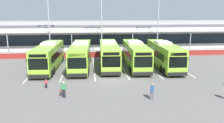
# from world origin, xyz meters

# --- Properties ---
(ground_plane) EXTENTS (200.00, 200.00, 0.00)m
(ground_plane) POSITION_xyz_m (0.00, 0.00, 0.00)
(ground_plane) COLOR #605E5B
(terminal_building) EXTENTS (70.00, 13.00, 6.00)m
(terminal_building) POSITION_xyz_m (-0.00, 26.91, 3.01)
(terminal_building) COLOR silver
(terminal_building) RESTS_ON ground
(red_barrier_wall) EXTENTS (60.00, 0.40, 1.10)m
(red_barrier_wall) POSITION_xyz_m (0.00, 14.50, 0.56)
(red_barrier_wall) COLOR maroon
(red_barrier_wall) RESTS_ON ground
(coach_bus_leftmost) EXTENTS (3.27, 12.24, 3.78)m
(coach_bus_leftmost) POSITION_xyz_m (-8.60, 6.36, 1.79)
(coach_bus_leftmost) COLOR #8CC633
(coach_bus_leftmost) RESTS_ON ground
(coach_bus_left_centre) EXTENTS (3.27, 12.24, 3.78)m
(coach_bus_left_centre) POSITION_xyz_m (-4.03, 6.39, 1.79)
(coach_bus_left_centre) COLOR #8CC633
(coach_bus_left_centre) RESTS_ON ground
(coach_bus_centre) EXTENTS (3.27, 12.24, 3.78)m
(coach_bus_centre) POSITION_xyz_m (0.18, 6.77, 1.79)
(coach_bus_centre) COLOR #8CC633
(coach_bus_centre) RESTS_ON ground
(coach_bus_right_centre) EXTENTS (3.27, 12.24, 3.78)m
(coach_bus_right_centre) POSITION_xyz_m (4.12, 6.25, 1.79)
(coach_bus_right_centre) COLOR #8CC633
(coach_bus_right_centre) RESTS_ON ground
(coach_bus_rightmost) EXTENTS (3.27, 12.24, 3.78)m
(coach_bus_rightmost) POSITION_xyz_m (8.34, 5.68, 1.79)
(coach_bus_rightmost) COLOR #8CC633
(coach_bus_rightmost) RESTS_ON ground
(bay_stripe_far_west) EXTENTS (0.14, 13.00, 0.01)m
(bay_stripe_far_west) POSITION_xyz_m (-10.50, 6.00, 0.00)
(bay_stripe_far_west) COLOR silver
(bay_stripe_far_west) RESTS_ON ground
(bay_stripe_west) EXTENTS (0.14, 13.00, 0.01)m
(bay_stripe_west) POSITION_xyz_m (-6.30, 6.00, 0.00)
(bay_stripe_west) COLOR silver
(bay_stripe_west) RESTS_ON ground
(bay_stripe_mid_west) EXTENTS (0.14, 13.00, 0.01)m
(bay_stripe_mid_west) POSITION_xyz_m (-2.10, 6.00, 0.00)
(bay_stripe_mid_west) COLOR silver
(bay_stripe_mid_west) RESTS_ON ground
(bay_stripe_centre) EXTENTS (0.14, 13.00, 0.01)m
(bay_stripe_centre) POSITION_xyz_m (2.10, 6.00, 0.00)
(bay_stripe_centre) COLOR silver
(bay_stripe_centre) RESTS_ON ground
(bay_stripe_mid_east) EXTENTS (0.14, 13.00, 0.01)m
(bay_stripe_mid_east) POSITION_xyz_m (6.30, 6.00, 0.00)
(bay_stripe_mid_east) COLOR silver
(bay_stripe_mid_east) RESTS_ON ground
(bay_stripe_east) EXTENTS (0.14, 13.00, 0.01)m
(bay_stripe_east) POSITION_xyz_m (10.50, 6.00, 0.00)
(bay_stripe_east) COLOR silver
(bay_stripe_east) RESTS_ON ground
(pedestrian_with_handbag) EXTENTS (0.62, 0.32, 1.62)m
(pedestrian_with_handbag) POSITION_xyz_m (-5.29, -5.53, 0.86)
(pedestrian_with_handbag) COLOR black
(pedestrian_with_handbag) RESTS_ON ground
(pedestrian_child) EXTENTS (0.32, 0.22, 1.00)m
(pedestrian_child) POSITION_xyz_m (-7.48, -2.51, 0.54)
(pedestrian_child) COLOR black
(pedestrian_child) RESTS_ON ground
(pedestrian_near_bin) EXTENTS (0.46, 0.43, 1.62)m
(pedestrian_near_bin) POSITION_xyz_m (3.05, -6.94, 0.87)
(pedestrian_near_bin) COLOR slate
(pedestrian_near_bin) RESTS_ON ground
(lamp_post_west) EXTENTS (3.24, 0.28, 11.00)m
(lamp_post_west) POSITION_xyz_m (-10.12, 17.22, 6.29)
(lamp_post_west) COLOR #9E9EA3
(lamp_post_west) RESTS_ON ground
(lamp_post_centre) EXTENTS (3.24, 0.28, 11.00)m
(lamp_post_centre) POSITION_xyz_m (-0.31, 16.70, 6.29)
(lamp_post_centre) COLOR #9E9EA3
(lamp_post_centre) RESTS_ON ground
(lamp_post_east) EXTENTS (3.24, 0.28, 11.00)m
(lamp_post_east) POSITION_xyz_m (10.62, 16.69, 6.29)
(lamp_post_east) COLOR #9E9EA3
(lamp_post_east) RESTS_ON ground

